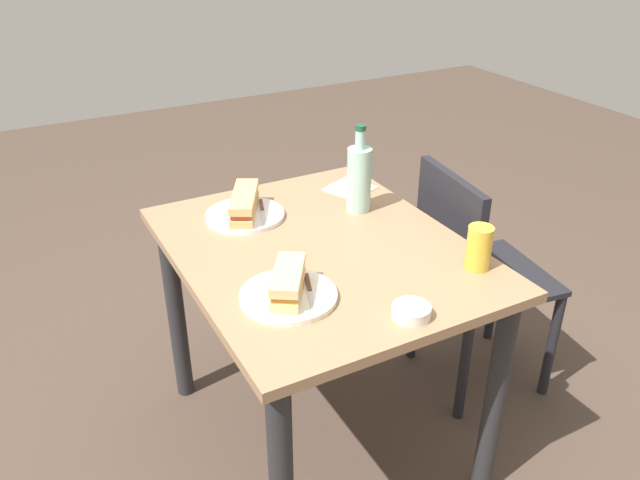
% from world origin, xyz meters
% --- Properties ---
extents(ground_plane, '(8.00, 8.00, 0.00)m').
position_xyz_m(ground_plane, '(0.00, 0.00, 0.00)').
color(ground_plane, '#47382D').
extents(dining_table, '(0.98, 0.79, 0.74)m').
position_xyz_m(dining_table, '(0.00, 0.00, 0.61)').
color(dining_table, '#997251').
rests_on(dining_table, ground).
extents(chair_far, '(0.45, 0.45, 0.85)m').
position_xyz_m(chair_far, '(-0.01, 0.59, 0.49)').
color(chair_far, black).
rests_on(chair_far, ground).
extents(plate_near, '(0.25, 0.25, 0.01)m').
position_xyz_m(plate_near, '(0.20, -0.20, 0.75)').
color(plate_near, silver).
rests_on(plate_near, dining_table).
extents(baguette_sandwich_near, '(0.19, 0.16, 0.07)m').
position_xyz_m(baguette_sandwich_near, '(0.20, -0.20, 0.79)').
color(baguette_sandwich_near, '#DBB77A').
rests_on(baguette_sandwich_near, plate_near).
extents(knife_near, '(0.17, 0.07, 0.01)m').
position_xyz_m(knife_near, '(0.22, -0.15, 0.76)').
color(knife_near, silver).
rests_on(knife_near, plate_near).
extents(plate_far, '(0.25, 0.25, 0.01)m').
position_xyz_m(plate_far, '(-0.28, -0.12, 0.75)').
color(plate_far, white).
rests_on(plate_far, dining_table).
extents(baguette_sandwich_far, '(0.24, 0.17, 0.07)m').
position_xyz_m(baguette_sandwich_far, '(-0.28, -0.12, 0.79)').
color(baguette_sandwich_far, tan).
rests_on(baguette_sandwich_far, plate_far).
extents(knife_far, '(0.17, 0.07, 0.01)m').
position_xyz_m(knife_far, '(-0.26, -0.07, 0.76)').
color(knife_far, silver).
rests_on(knife_far, plate_far).
extents(water_bottle, '(0.08, 0.08, 0.28)m').
position_xyz_m(water_bottle, '(-0.16, 0.22, 0.85)').
color(water_bottle, '#99C6B7').
rests_on(water_bottle, dining_table).
extents(beer_glass, '(0.07, 0.07, 0.12)m').
position_xyz_m(beer_glass, '(0.31, 0.32, 0.80)').
color(beer_glass, gold).
rests_on(beer_glass, dining_table).
extents(olive_bowl, '(0.09, 0.09, 0.03)m').
position_xyz_m(olive_bowl, '(0.41, 0.03, 0.75)').
color(olive_bowl, silver).
rests_on(olive_bowl, dining_table).
extents(paper_napkin, '(0.18, 0.18, 0.00)m').
position_xyz_m(paper_napkin, '(-0.31, 0.28, 0.74)').
color(paper_napkin, white).
rests_on(paper_napkin, dining_table).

